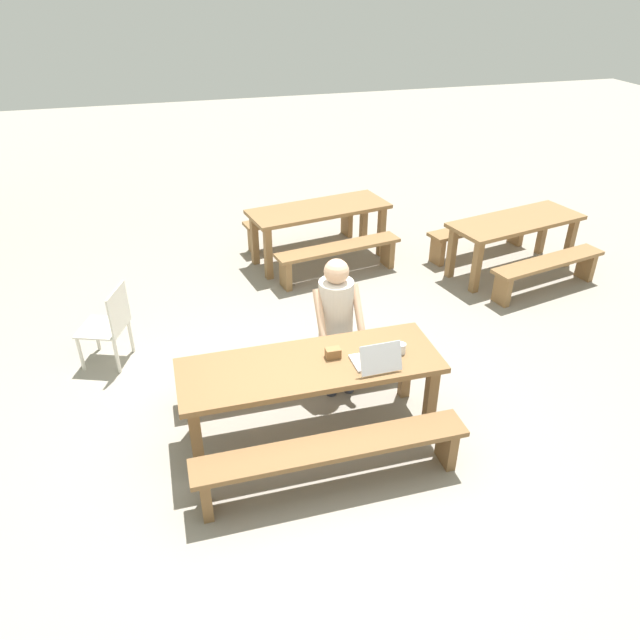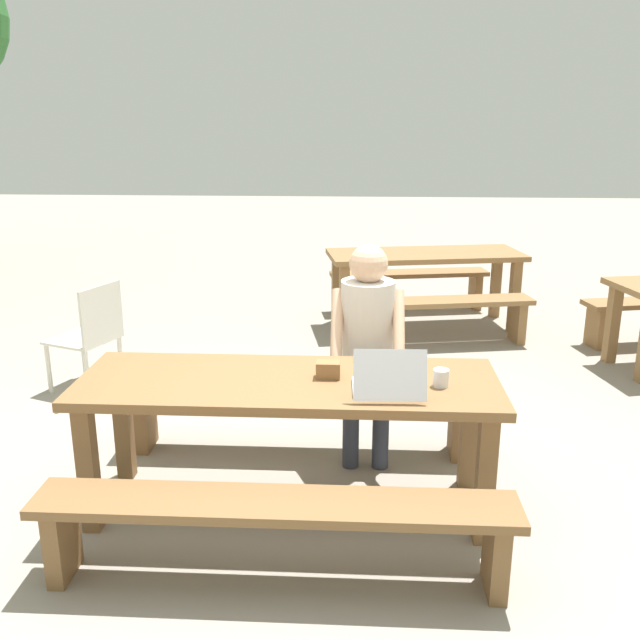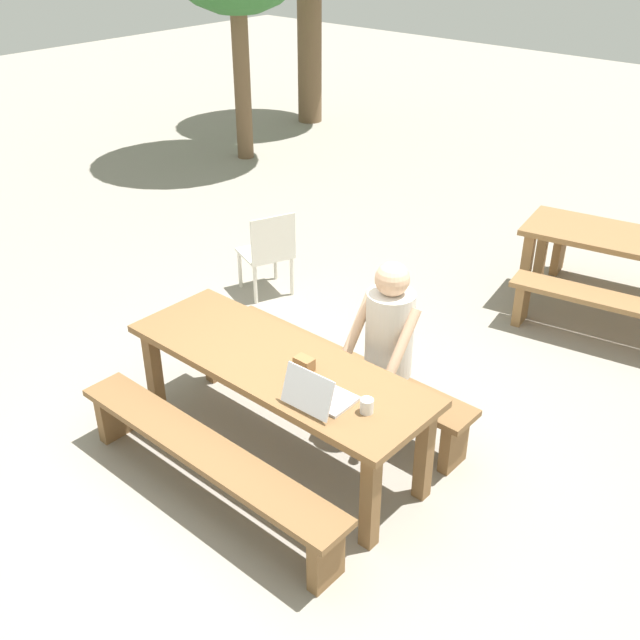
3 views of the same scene
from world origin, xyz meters
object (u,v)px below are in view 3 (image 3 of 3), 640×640
Objects in this scene: picnic_table_front at (277,373)px; plastic_chair at (268,252)px; laptop at (318,395)px; picnic_table_mid at (633,251)px; small_pouch at (304,364)px; person_seated at (387,340)px; coffee_mug at (367,406)px.

picnic_table_front is 2.59× the size of plastic_chair.
picnic_table_mid is at bearing -99.56° from laptop.
small_pouch is 0.09× the size of person_seated.
plastic_chair is 3.28m from picnic_table_mid.
plastic_chair reaches higher than coffee_mug.
person_seated is 1.58× the size of plastic_chair.
picnic_table_front is at bearing 67.53° from plastic_chair.
picnic_table_mid is (0.24, 3.51, -0.15)m from coffee_mug.
laptop is 0.37m from small_pouch.
person_seated reaches higher than laptop.
coffee_mug is (0.58, -0.09, 0.00)m from small_pouch.
person_seated is (-0.36, 0.68, -0.01)m from coffee_mug.
small_pouch reaches higher than picnic_table_mid.
person_seated is (0.21, 0.59, -0.01)m from small_pouch.
person_seated is at bearing 70.39° from small_pouch.
person_seated is at bearing -84.83° from laptop.
picnic_table_front is 0.80m from coffee_mug.
laptop is 0.30m from coffee_mug.
laptop is 0.27× the size of person_seated.
picnic_table_front is at bearing -116.67° from picnic_table_mid.
coffee_mug is at bearing -104.09° from picnic_table_mid.
person_seated is at bearing -112.26° from picnic_table_mid.
laptop is at bearing 72.12° from plastic_chair.
picnic_table_mid is at bearing 76.58° from small_pouch.
picnic_table_mid is at bearing 73.50° from picnic_table_front.
laptop is at bearing -83.28° from person_seated.
plastic_chair is (-2.10, 0.98, -0.33)m from person_seated.
person_seated is (0.42, 0.63, 0.14)m from picnic_table_front.
picnic_table_mid is at bearing 86.08° from coffee_mug.
laptop is 0.18× the size of picnic_table_mid.
plastic_chair is at bearing -40.64° from laptop.
picnic_table_mid is (2.71, 1.84, 0.19)m from plastic_chair.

